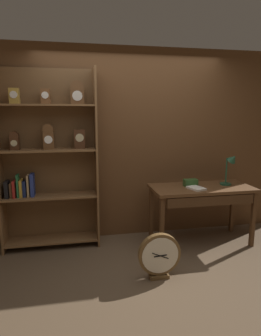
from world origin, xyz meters
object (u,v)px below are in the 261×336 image
object	(u,v)px
bookshelf	(48,159)
round_clock_large	(159,256)
toolbox_small	(190,183)
open_repair_manual	(196,188)
desk_lamp	(231,166)
workbench	(202,194)

from	to	relation	value
bookshelf	round_clock_large	size ratio (longest dim) A/B	4.60
toolbox_small	round_clock_large	size ratio (longest dim) A/B	0.36
open_repair_manual	toolbox_small	bearing A→B (deg)	76.65
toolbox_small	open_repair_manual	bearing A→B (deg)	-86.39
desk_lamp	open_repair_manual	size ratio (longest dim) A/B	2.00
workbench	open_repair_manual	distance (m)	0.18
toolbox_small	open_repair_manual	world-z (taller)	toolbox_small
toolbox_small	round_clock_large	xyz separation A→B (m)	(-0.66, -0.80, -0.57)
desk_lamp	round_clock_large	size ratio (longest dim) A/B	0.88
desk_lamp	round_clock_large	distance (m)	1.62
open_repair_manual	desk_lamp	bearing A→B (deg)	-4.38
bookshelf	toolbox_small	world-z (taller)	bookshelf
desk_lamp	open_repair_manual	world-z (taller)	desk_lamp
bookshelf	open_repair_manual	xyz separation A→B (m)	(1.85, -0.40, -0.36)
desk_lamp	round_clock_large	bearing A→B (deg)	-147.83
toolbox_small	open_repair_manual	xyz separation A→B (m)	(0.01, -0.17, -0.03)
bookshelf	workbench	xyz separation A→B (m)	(1.97, -0.32, -0.47)
workbench	toolbox_small	size ratio (longest dim) A/B	7.49
bookshelf	round_clock_large	bearing A→B (deg)	-41.33
round_clock_large	toolbox_small	bearing A→B (deg)	50.67
round_clock_large	bookshelf	bearing A→B (deg)	138.67
open_repair_manual	round_clock_large	size ratio (longest dim) A/B	0.44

